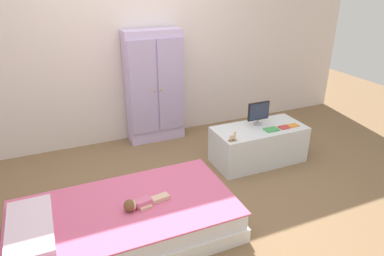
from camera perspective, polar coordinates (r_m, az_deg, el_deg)
name	(u,v)px	position (r m, az deg, el deg)	size (l,w,h in m)	color
ground_plane	(180,201)	(3.43, -2.00, -11.83)	(10.00, 10.00, 0.02)	brown
back_wall	(130,33)	(4.33, -10.19, 15.12)	(6.40, 0.05, 2.70)	silver
bed	(126,222)	(2.99, -10.80, -14.87)	(1.79, 0.96, 0.29)	white
pillow	(30,227)	(2.87, -25.12, -14.56)	(0.32, 0.69, 0.06)	silver
doll	(138,204)	(2.86, -8.81, -12.19)	(0.39, 0.15, 0.10)	#D6668E
wardrobe	(155,87)	(4.37, -6.17, 6.72)	(0.70, 0.29, 1.41)	silver
tv_stand	(258,144)	(4.04, 10.84, -2.66)	(1.04, 0.49, 0.42)	silver
tv_monitor	(259,112)	(3.97, 10.89, 2.60)	(0.26, 0.10, 0.27)	#99999E
rocking_horse_toy	(233,137)	(3.58, 6.79, -1.43)	(0.09, 0.04, 0.10)	#8E6642
book_green	(271,130)	(3.91, 12.92, -0.25)	(0.16, 0.11, 0.02)	#429E51
book_red	(284,127)	(4.01, 14.89, 0.12)	(0.11, 0.09, 0.01)	#CC3838
book_orange	(293,125)	(4.08, 16.28, 0.40)	(0.12, 0.09, 0.01)	orange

